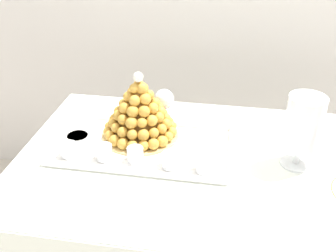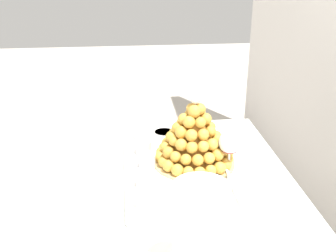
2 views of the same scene
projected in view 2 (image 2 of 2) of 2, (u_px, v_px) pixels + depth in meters
name	position (u px, v px, depth m)	size (l,w,h in m)	color
buffet_table	(172.00, 252.00, 1.20)	(1.37, 0.83, 0.80)	brown
serving_tray	(174.00, 168.00, 1.40)	(0.61, 0.33, 0.02)	white
croquembouche	(194.00, 137.00, 1.39)	(0.28, 0.28, 0.25)	tan
dessert_cup_left	(142.00, 134.00, 1.59)	(0.06, 0.06, 0.05)	silver
dessert_cup_mid_left	(144.00, 148.00, 1.48)	(0.05, 0.05, 0.05)	silver
dessert_cup_centre	(147.00, 162.00, 1.38)	(0.05, 0.05, 0.05)	silver
dessert_cup_mid_right	(146.00, 180.00, 1.27)	(0.06, 0.06, 0.05)	silver
dessert_cup_right	(146.00, 199.00, 1.17)	(0.06, 0.06, 0.06)	silver
creme_brulee_ramekin	(164.00, 135.00, 1.60)	(0.08, 0.08, 0.03)	white
macaron_goblet	(200.00, 225.00, 0.86)	(0.12, 0.12, 0.25)	white
wine_glass	(230.00, 144.00, 1.33)	(0.07, 0.07, 0.15)	silver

